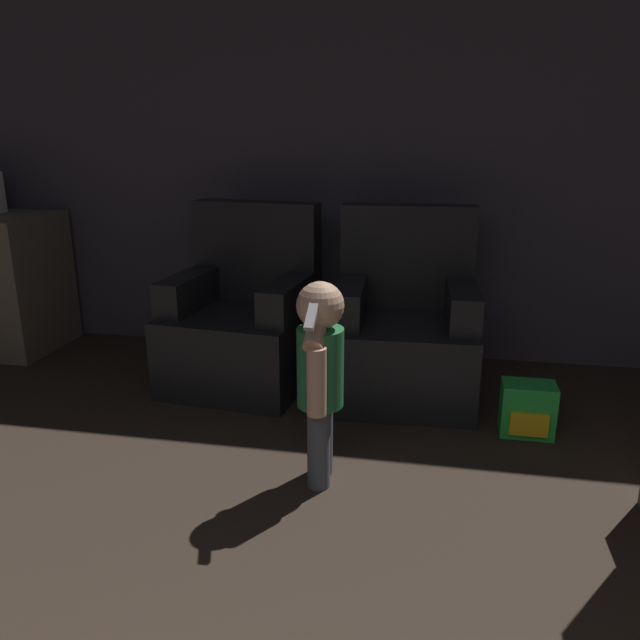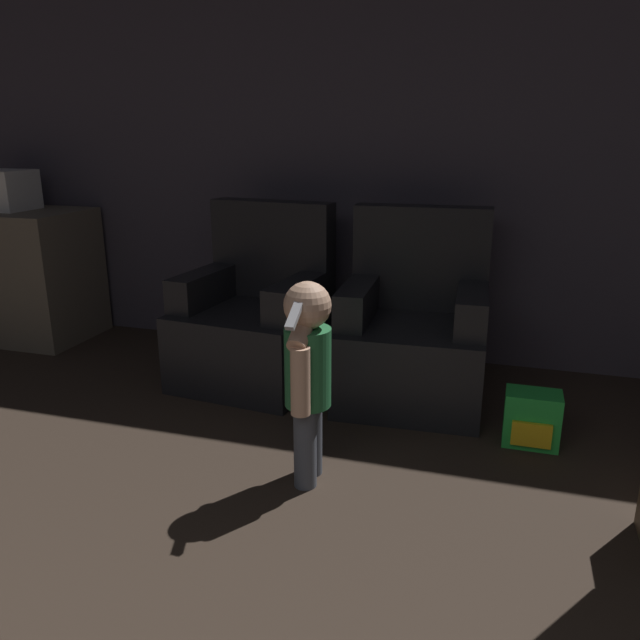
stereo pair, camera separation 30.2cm
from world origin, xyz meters
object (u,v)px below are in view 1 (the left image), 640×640
Objects in this scene: armchair_right at (404,332)px; armchair_left at (244,323)px; person_toddler at (320,368)px; toy_backpack at (527,409)px.

armchair_left is at bearing 177.41° from armchair_right.
person_toddler is 3.31× the size of toy_backpack.
armchair_left reaches higher than person_toddler.
armchair_left is 1.66m from toy_backpack.
armchair_right reaches higher than person_toddler.
person_toddler is at bearing -51.88° from armchair_left.
toy_backpack is (0.64, -0.42, -0.23)m from armchair_right.
toy_backpack is at bearing 119.73° from person_toddler.
armchair_left is 1.19× the size of person_toddler.
toy_backpack is (0.93, 0.62, -0.39)m from person_toddler.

